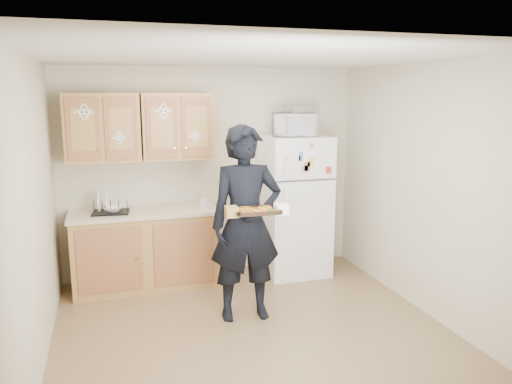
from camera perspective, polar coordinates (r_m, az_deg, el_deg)
floor at (r=4.83m, az=-0.26°, el=-15.81°), size 3.60×3.60×0.00m
ceiling at (r=4.32m, az=-0.29°, el=15.25°), size 3.60×3.60×0.00m
wall_back at (r=6.13m, az=-5.09°, el=2.28°), size 3.60×0.04×2.50m
wall_front at (r=2.80m, az=10.47°, el=-8.74°), size 3.60×0.04×2.50m
wall_left at (r=4.27m, az=-24.11°, el=-2.58°), size 0.04×3.60×2.50m
wall_right at (r=5.21m, az=19.08°, el=0.12°), size 0.04×3.60×2.50m
refrigerator at (r=6.12m, az=4.44°, el=-1.54°), size 0.75×0.70×1.70m
base_cabinet at (r=5.89m, az=-12.47°, el=-6.52°), size 1.60×0.60×0.86m
countertop at (r=5.77m, az=-12.66°, el=-2.25°), size 1.64×0.64×0.04m
upper_cab_left at (r=5.75m, az=-17.17°, el=7.02°), size 0.80×0.33×0.75m
upper_cab_right at (r=5.81m, az=-9.00°, el=7.41°), size 0.80×0.33×0.75m
cereal_box at (r=6.71m, az=7.73°, el=-6.57°), size 0.20×0.07×0.32m
person at (r=4.84m, az=-1.15°, el=-3.65°), size 0.72×0.50×1.91m
baking_tray at (r=4.52m, az=0.08°, el=-2.23°), size 0.42×0.32×0.04m
pizza_front_left at (r=4.43m, az=-0.90°, el=-2.29°), size 0.13×0.13×0.02m
pizza_front_right at (r=4.47m, az=1.45°, el=-2.15°), size 0.13×0.13×0.02m
pizza_back_left at (r=4.56m, az=-1.28°, el=-1.90°), size 0.13×0.13×0.02m
pizza_back_right at (r=4.60m, az=1.02°, el=-1.78°), size 0.13×0.13×0.02m
pizza_center at (r=4.51m, az=0.08°, el=-2.03°), size 0.13×0.13×0.02m
microwave at (r=5.92m, az=4.36°, el=7.67°), size 0.54×0.41×0.27m
foil_pan at (r=5.97m, az=5.21°, el=9.35°), size 0.40×0.31×0.08m
dish_rack at (r=5.71m, az=-16.28°, el=-1.57°), size 0.42×0.34×0.16m
bowl at (r=5.72m, az=-15.97°, el=-1.87°), size 0.26×0.26×0.05m
soap_bottle at (r=5.75m, az=-5.98°, el=-0.99°), size 0.10×0.10×0.17m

